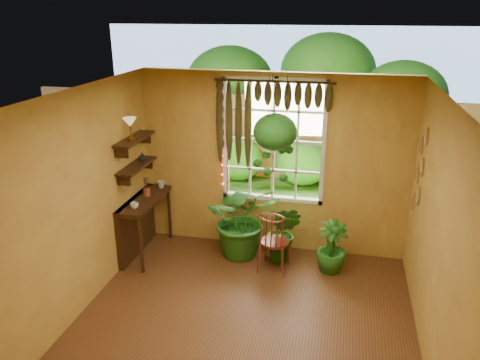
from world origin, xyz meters
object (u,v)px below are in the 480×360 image
object	(u,v)px
potted_plant_left	(243,219)
potted_plant_mid	(283,233)
hanging_basket	(275,137)
counter_ledge	(139,219)
windsor_chair	(274,250)

from	to	relation	value
potted_plant_left	potted_plant_mid	size ratio (longest dim) A/B	1.31
potted_plant_left	hanging_basket	world-z (taller)	hanging_basket
potted_plant_left	hanging_basket	distance (m)	1.36
counter_ledge	windsor_chair	xyz separation A→B (m)	(2.06, -0.06, -0.24)
hanging_basket	potted_plant_left	bearing A→B (deg)	179.31
counter_ledge	potted_plant_left	world-z (taller)	potted_plant_left
potted_plant_left	potted_plant_mid	bearing A→B (deg)	-5.64
counter_ledge	potted_plant_mid	world-z (taller)	potted_plant_mid
windsor_chair	hanging_basket	size ratio (longest dim) A/B	0.77
potted_plant_mid	counter_ledge	bearing A→B (deg)	-174.39
windsor_chair	hanging_basket	bearing A→B (deg)	109.02
hanging_basket	windsor_chair	bearing A→B (deg)	-77.66
windsor_chair	potted_plant_mid	distance (m)	0.32
potted_plant_left	hanging_basket	xyz separation A→B (m)	(0.45, -0.01, 1.28)
potted_plant_mid	potted_plant_left	bearing A→B (deg)	174.36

